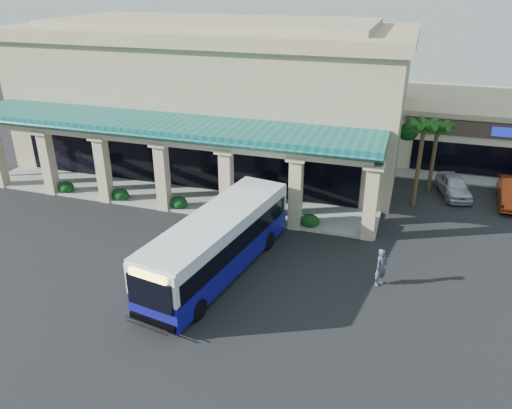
% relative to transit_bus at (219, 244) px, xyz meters
% --- Properties ---
extents(ground, '(110.00, 110.00, 0.00)m').
position_rel_transit_bus_xyz_m(ground, '(1.11, 1.00, -1.65)').
color(ground, black).
extents(main_building, '(30.80, 14.80, 11.35)m').
position_rel_transit_bus_xyz_m(main_building, '(-6.89, 17.00, 4.02)').
color(main_building, tan).
rests_on(main_building, ground).
extents(arcade, '(30.00, 6.20, 5.70)m').
position_rel_transit_bus_xyz_m(arcade, '(-6.89, 7.80, 1.20)').
color(arcade, '#0D5351').
rests_on(arcade, ground).
extents(palm_0, '(2.40, 2.40, 6.60)m').
position_rel_transit_bus_xyz_m(palm_0, '(9.61, 12.00, 1.65)').
color(palm_0, '#174612').
rests_on(palm_0, ground).
extents(palm_1, '(2.40, 2.40, 5.80)m').
position_rel_transit_bus_xyz_m(palm_1, '(10.61, 15.00, 1.25)').
color(palm_1, '#174612').
rests_on(palm_1, ground).
extents(broadleaf_tree, '(2.60, 2.60, 4.81)m').
position_rel_transit_bus_xyz_m(broadleaf_tree, '(8.61, 20.00, 0.75)').
color(broadleaf_tree, black).
rests_on(broadleaf_tree, ground).
extents(transit_bus, '(4.69, 12.13, 3.31)m').
position_rel_transit_bus_xyz_m(transit_bus, '(0.00, 0.00, 0.00)').
color(transit_bus, navy).
rests_on(transit_bus, ground).
extents(pedestrian, '(0.83, 0.88, 2.01)m').
position_rel_transit_bus_xyz_m(pedestrian, '(8.27, 1.35, -0.65)').
color(pedestrian, '#434C57').
rests_on(pedestrian, ground).
extents(car_silver, '(2.73, 4.65, 1.49)m').
position_rel_transit_bus_xyz_m(car_silver, '(12.26, 14.56, -0.91)').
color(car_silver, '#B5B6C3').
rests_on(car_silver, ground).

